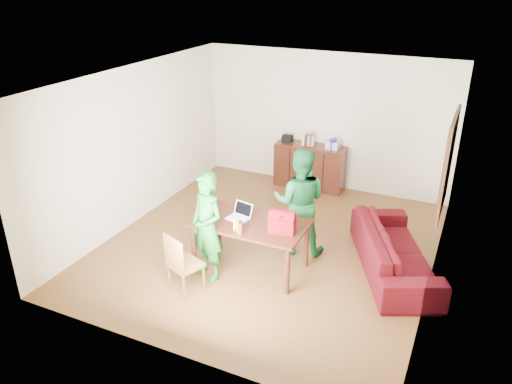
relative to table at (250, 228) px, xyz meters
The scene contains 10 objects.
room 1.05m from the table, 89.16° to the left, with size 5.20×5.70×2.90m.
table is the anchor object (origin of this frame).
chair 1.15m from the table, 121.45° to the right, with size 0.53×0.51×0.90m.
person_near 0.65m from the table, 135.05° to the right, with size 0.59×0.39×1.62m, color #15611C.
person_far 0.93m from the table, 58.86° to the left, with size 0.83×0.65×1.71m, color #145D2A.
laptop 0.25m from the table, behind, with size 0.35×0.27×0.22m.
bananas 0.37m from the table, 94.73° to the right, with size 0.17×0.11×0.06m, color yellow, non-canonical shape.
bottle 0.43m from the table, 86.15° to the right, with size 0.07×0.07×0.20m, color #613216.
red_bag 0.58m from the table, ahead, with size 0.36×0.21×0.26m, color maroon.
sofa 2.15m from the table, 23.16° to the left, with size 2.25×0.88×0.66m, color #3A0B07.
Camera 1 is at (2.75, -6.47, 4.14)m, focal length 35.00 mm.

